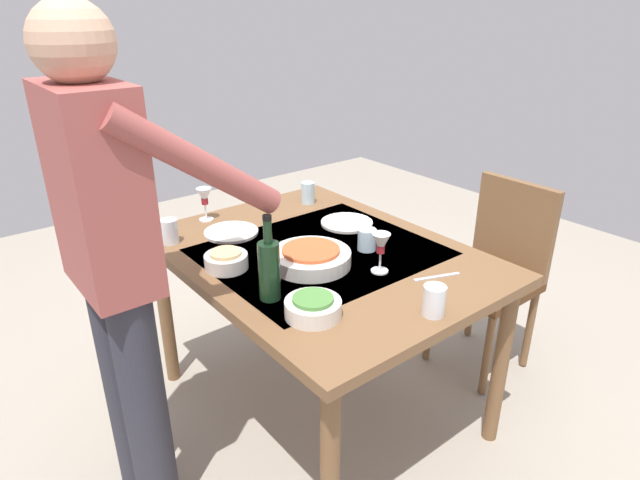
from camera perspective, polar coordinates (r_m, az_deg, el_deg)
ground_plane at (r=2.55m, az=-0.00°, el=-17.03°), size 6.00×6.00×0.00m
dining_table at (r=2.16m, az=-0.00°, el=-3.14°), size 1.33×1.01×0.77m
chair_near at (r=2.69m, az=18.27°, el=-2.43°), size 0.40×0.40×0.91m
person_server at (r=1.74m, az=-20.75°, el=-1.73°), size 0.42×0.61×1.69m
wine_bottle at (r=1.76m, az=-5.41°, el=-3.01°), size 0.07×0.07×0.30m
wine_glass_left at (r=1.94m, az=6.46°, el=-0.60°), size 0.07×0.07×0.15m
wine_glass_right at (r=2.45m, az=-12.15°, el=4.35°), size 0.07×0.07×0.15m
water_cup_near_left at (r=2.13m, az=5.00°, el=0.05°), size 0.07×0.07×0.09m
water_cup_near_right at (r=2.62m, az=-1.29°, el=5.02°), size 0.07×0.07×0.10m
water_cup_far_left at (r=2.26m, az=-15.66°, el=0.88°), size 0.07×0.07×0.10m
water_cup_far_right at (r=1.73m, az=11.99°, el=-6.30°), size 0.07×0.07×0.10m
serving_bowl_pasta at (r=2.00m, az=-0.97°, el=-1.82°), size 0.30×0.30×0.07m
side_bowl_salad at (r=1.69m, az=-0.74°, el=-7.10°), size 0.18×0.18×0.07m
side_bowl_bread at (r=2.01m, az=-9.92°, el=-2.10°), size 0.16×0.16×0.07m
dinner_plate_near at (r=2.32m, az=-9.40°, el=0.83°), size 0.23×0.23×0.01m
dinner_plate_far at (r=2.39m, az=2.85°, el=1.84°), size 0.23×0.23×0.01m
table_fork at (r=1.97m, az=12.28°, el=-3.83°), size 0.08×0.17×0.00m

